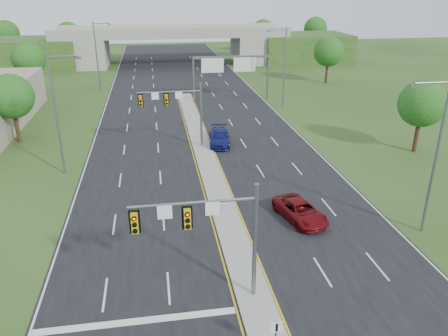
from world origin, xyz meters
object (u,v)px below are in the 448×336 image
object	(u,v)px
car_far_b	(219,137)
signal_mast_near	(213,228)
sign_gantry	(230,66)
signal_mast_far	(179,106)
overpass	(173,48)
car_far_a	(300,211)
keep_right_sign	(276,333)

from	to	relation	value
car_far_b	signal_mast_near	bearing A→B (deg)	-92.38
signal_mast_near	sign_gantry	world-z (taller)	signal_mast_near
signal_mast_near	signal_mast_far	world-z (taller)	same
overpass	car_far_a	bearing A→B (deg)	-85.71
car_far_a	car_far_b	world-z (taller)	car_far_b
signal_mast_far	overpass	size ratio (longest dim) A/B	0.09
signal_mast_near	overpass	distance (m)	80.11
keep_right_sign	car_far_b	world-z (taller)	keep_right_sign
keep_right_sign	car_far_b	distance (m)	30.22
signal_mast_near	car_far_a	world-z (taller)	signal_mast_near
keep_right_sign	sign_gantry	bearing A→B (deg)	82.30
sign_gantry	car_far_b	bearing A→B (deg)	-103.53
overpass	car_far_a	world-z (taller)	overpass
keep_right_sign	overpass	bearing A→B (deg)	90.00
keep_right_sign	car_far_a	xyz separation A→B (m)	(5.41, 12.51, -0.79)
keep_right_sign	car_far_b	size ratio (longest dim) A/B	0.41
signal_mast_near	signal_mast_far	distance (m)	25.00
signal_mast_near	overpass	xyz separation A→B (m)	(2.26, 80.07, -1.17)
signal_mast_far	car_far_b	bearing A→B (deg)	9.12
signal_mast_far	overpass	distance (m)	55.13
signal_mast_far	overpass	bearing A→B (deg)	87.65
signal_mast_far	car_far_b	size ratio (longest dim) A/B	1.31
overpass	car_far_a	size ratio (longest dim) A/B	15.71
signal_mast_near	car_far_a	size ratio (longest dim) A/B	1.37
car_far_a	car_far_b	xyz separation A→B (m)	(-3.37, 17.63, 0.07)
signal_mast_near	sign_gantry	xyz separation A→B (m)	(8.95, 44.99, 0.51)
signal_mast_near	signal_mast_far	xyz separation A→B (m)	(0.00, 25.00, 0.00)
signal_mast_far	keep_right_sign	world-z (taller)	signal_mast_far
signal_mast_far	sign_gantry	size ratio (longest dim) A/B	0.60
car_far_a	car_far_b	size ratio (longest dim) A/B	0.95
sign_gantry	car_far_b	distance (m)	20.35
signal_mast_near	overpass	size ratio (longest dim) A/B	0.09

